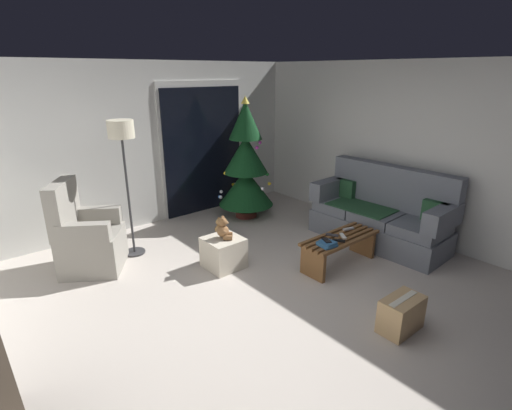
{
  "coord_description": "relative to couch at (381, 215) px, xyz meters",
  "views": [
    {
      "loc": [
        -2.37,
        -2.61,
        2.35
      ],
      "look_at": [
        0.4,
        0.7,
        0.85
      ],
      "focal_mm": 27.22,
      "sensor_mm": 36.0,
      "label": 1
    }
  ],
  "objects": [
    {
      "name": "wall_back",
      "position": [
        -2.32,
        2.85,
        0.85
      ],
      "size": [
        5.72,
        0.12,
        2.5
      ],
      "primitive_type": "cube",
      "color": "silver",
      "rests_on": "ground"
    },
    {
      "name": "remote_graphite",
      "position": [
        -1.1,
        -0.02,
        0.01
      ],
      "size": [
        0.11,
        0.16,
        0.02
      ],
      "primitive_type": "cube",
      "rotation": [
        0.0,
        0.0,
        3.63
      ],
      "color": "#333338",
      "rests_on": "coffee_table"
    },
    {
      "name": "couch",
      "position": [
        0.0,
        0.0,
        0.0
      ],
      "size": [
        0.85,
        1.97,
        1.08
      ],
      "color": "slate",
      "rests_on": "ground"
    },
    {
      "name": "remote_white",
      "position": [
        -1.02,
        -0.12,
        0.01
      ],
      "size": [
        0.12,
        0.15,
        0.02
      ],
      "primitive_type": "cube",
      "rotation": [
        0.0,
        0.0,
        5.69
      ],
      "color": "silver",
      "rests_on": "coffee_table"
    },
    {
      "name": "remote_silver",
      "position": [
        -0.78,
        -0.03,
        0.01
      ],
      "size": [
        0.16,
        0.08,
        0.02
      ],
      "primitive_type": "cube",
      "rotation": [
        0.0,
        0.0,
        4.45
      ],
      "color": "#ADADB2",
      "rests_on": "coffee_table"
    },
    {
      "name": "teddy_bear_honey_by_tree",
      "position": [
        -1.66,
        1.63,
        -0.28
      ],
      "size": [
        0.21,
        0.21,
        0.29
      ],
      "color": "tan",
      "rests_on": "ground"
    },
    {
      "name": "ground_plane",
      "position": [
        -2.32,
        -0.21,
        -0.4
      ],
      "size": [
        7.0,
        7.0,
        0.0
      ],
      "primitive_type": "plane",
      "color": "#BCB2A8"
    },
    {
      "name": "christmas_tree",
      "position": [
        -0.85,
        2.03,
        0.48
      ],
      "size": [
        0.91,
        0.91,
        1.98
      ],
      "color": "#4C1E19",
      "rests_on": "ground"
    },
    {
      "name": "patio_door_frame",
      "position": [
        -1.17,
        2.78,
        0.7
      ],
      "size": [
        1.6,
        0.02,
        2.2
      ],
      "primitive_type": "cube",
      "color": "silver",
      "rests_on": "ground"
    },
    {
      "name": "cell_phone",
      "position": [
        -1.36,
        -0.14,
        0.05
      ],
      "size": [
        0.12,
        0.16,
        0.01
      ],
      "primitive_type": "cube",
      "rotation": [
        0.0,
        0.0,
        -0.41
      ],
      "color": "black",
      "rests_on": "book_stack"
    },
    {
      "name": "armchair",
      "position": [
        -3.49,
        1.84,
        0.0
      ],
      "size": [
        0.95,
        0.95,
        1.13
      ],
      "color": "gray",
      "rests_on": "ground"
    },
    {
      "name": "teddy_bear_chestnut",
      "position": [
        -2.17,
        0.8,
        0.11
      ],
      "size": [
        0.22,
        0.21,
        0.29
      ],
      "color": "brown",
      "rests_on": "ottoman"
    },
    {
      "name": "remote_black",
      "position": [
        -1.17,
        -0.18,
        0.01
      ],
      "size": [
        0.12,
        0.16,
        0.02
      ],
      "primitive_type": "cube",
      "rotation": [
        0.0,
        0.0,
        0.54
      ],
      "color": "black",
      "rests_on": "coffee_table"
    },
    {
      "name": "ottoman",
      "position": [
        -2.18,
        0.81,
        -0.21
      ],
      "size": [
        0.44,
        0.44,
        0.39
      ],
      "primitive_type": "cube",
      "color": "beige",
      "rests_on": "ground"
    },
    {
      "name": "patio_door_glass",
      "position": [
        -1.17,
        2.76,
        0.65
      ],
      "size": [
        1.5,
        0.02,
        2.1
      ],
      "primitive_type": "cube",
      "color": "black",
      "rests_on": "ground"
    },
    {
      "name": "coffee_table",
      "position": [
        -1.04,
        -0.1,
        -0.14
      ],
      "size": [
        1.1,
        0.4,
        0.39
      ],
      "color": "brown",
      "rests_on": "ground"
    },
    {
      "name": "floor_lamp",
      "position": [
        -2.89,
        1.9,
        1.11
      ],
      "size": [
        0.32,
        0.32,
        1.78
      ],
      "color": "#2D2D30",
      "rests_on": "ground"
    },
    {
      "name": "wall_right",
      "position": [
        0.54,
        -0.21,
        0.85
      ],
      "size": [
        0.12,
        6.0,
        2.5
      ],
      "primitive_type": "cube",
      "color": "silver",
      "rests_on": "ground"
    },
    {
      "name": "cardboard_box_taped_mid_floor",
      "position": [
        -1.63,
        -1.31,
        -0.23
      ],
      "size": [
        0.44,
        0.26,
        0.34
      ],
      "color": "tan",
      "rests_on": "ground"
    },
    {
      "name": "book_stack",
      "position": [
        -1.38,
        -0.17,
        0.02
      ],
      "size": [
        0.21,
        0.2,
        0.05
      ],
      "color": "#285684",
      "rests_on": "coffee_table"
    }
  ]
}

